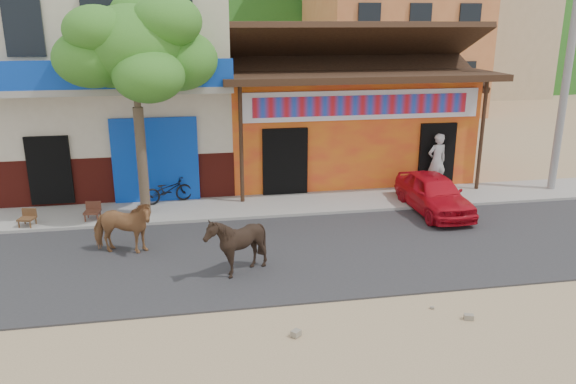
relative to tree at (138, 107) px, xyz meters
name	(u,v)px	position (x,y,z in m)	size (l,w,h in m)	color
ground	(364,299)	(4.60, -5.80, -3.12)	(120.00, 120.00, 0.00)	#9E825B
road	(333,250)	(4.60, -3.30, -3.10)	(60.00, 5.00, 0.04)	#28282B
sidewalk	(304,204)	(4.60, 0.20, -3.06)	(60.00, 2.00, 0.12)	gray
dance_club	(336,122)	(6.60, 4.20, -1.32)	(8.00, 6.00, 3.60)	orange
cafe_building	(119,78)	(-0.90, 4.20, 0.38)	(7.00, 6.00, 7.00)	beige
apartment_front	(391,9)	(13.60, 18.20, 2.88)	(9.00, 9.00, 12.00)	#CC723F
apartment_rear	(479,25)	(22.60, 24.20, 1.88)	(8.00, 8.00, 10.00)	tan
tree	(138,107)	(0.00, 0.00, 0.00)	(3.00, 3.00, 6.00)	#2D721E
utility_pole	(569,62)	(12.80, 0.20, 1.00)	(0.24, 0.24, 8.00)	gray
cow_tan	(122,227)	(-0.34, -2.63, -2.43)	(0.70, 1.54, 1.30)	#9C693E
cow_dark	(236,244)	(2.19, -4.26, -2.38)	(1.13, 1.27, 1.40)	black
red_car	(434,193)	(8.14, -1.09, -2.52)	(1.32, 3.29, 1.12)	red
scooter	(168,190)	(0.60, 0.88, -2.61)	(0.52, 1.49, 0.78)	black
pedestrian	(437,161)	(9.10, 0.90, -2.10)	(0.66, 0.43, 1.80)	silver
cafe_chair_left	(26,211)	(-3.03, -0.50, -2.59)	(0.38, 0.38, 0.82)	#502C1A
cafe_chair_right	(91,204)	(-1.40, -0.28, -2.56)	(0.41, 0.41, 0.88)	#4E261A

